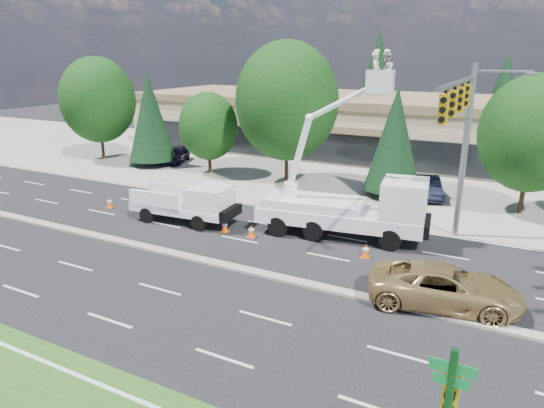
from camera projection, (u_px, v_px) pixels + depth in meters
The scene contains 23 objects.
ground at pixel (204, 262), 22.90m from camera, with size 140.00×140.00×0.00m, color black.
concrete_apron at pixel (346, 173), 39.83m from camera, with size 140.00×22.00×0.01m, color gray.
road_median at pixel (204, 260), 22.88m from camera, with size 120.00×0.55×0.12m, color gray.
strip_mall at pixel (381, 124), 47.43m from camera, with size 50.40×15.40×5.50m.
tree_front_a at pixel (98, 100), 43.73m from camera, with size 6.68×6.68×9.27m.
tree_front_b at pixel (150, 117), 41.42m from camera, with size 4.02×4.02×7.92m.
tree_front_c at pixel (208, 126), 38.89m from camera, with size 4.74×4.74×6.57m.
tree_front_d at pixel (287, 101), 35.12m from camera, with size 7.51×7.51×10.43m.
tree_front_e at pixel (395, 139), 32.20m from camera, with size 3.78×3.78×7.44m.
tree_front_f at pixel (532, 134), 28.39m from camera, with size 6.05×6.05×8.40m.
tree_back_a at pixel (274, 91), 65.06m from camera, with size 4.36×4.36×8.60m.
tree_back_b at pixel (377, 80), 58.32m from camera, with size 6.09×6.09×12.01m.
tree_back_c at pixel (503, 95), 52.50m from camera, with size 4.88×4.88×9.61m.
signal_mast at pixel (463, 129), 22.63m from camera, with size 2.76×10.16×9.00m.
utility_pickup at pixel (189, 207), 27.98m from camera, with size 6.11×2.71×2.29m.
bucket_truck at pixel (353, 201), 25.37m from camera, with size 9.03×3.82×9.61m.
traffic_cone_a at pixel (110, 202), 30.87m from camera, with size 0.40×0.40×0.70m.
traffic_cone_b at pixel (225, 226), 26.64m from camera, with size 0.40×0.40×0.70m.
traffic_cone_c at pixel (251, 231), 25.87m from camera, with size 0.40×0.40×0.70m.
traffic_cone_d at pixel (366, 251), 23.27m from camera, with size 0.40×0.40×0.70m.
minivan at pixel (444, 287), 18.68m from camera, with size 2.65×5.74×1.60m, color tan.
parked_car_west at pixel (175, 154), 43.79m from camera, with size 1.78×4.41×1.50m, color black.
parked_car_east at pixel (428, 187), 33.02m from camera, with size 1.49×4.29×1.41m, color black.
Camera 1 is at (12.60, -17.18, 9.37)m, focal length 32.00 mm.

